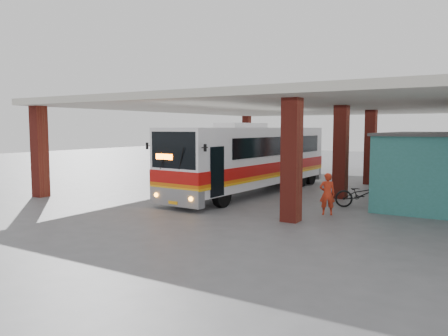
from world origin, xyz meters
name	(u,v)px	position (x,y,z in m)	size (l,w,h in m)	color
ground	(254,202)	(0.00, 0.00, 0.00)	(90.00, 90.00, 0.00)	#515154
brick_columns	(322,150)	(1.43, 5.00, 2.17)	(20.10, 21.60, 4.35)	maroon
canopy_roof	(316,107)	(0.50, 6.50, 4.50)	(21.00, 23.00, 0.30)	beige
coach_bus	(252,158)	(-1.35, 2.32, 1.76)	(3.30, 12.30, 3.55)	white
motorcycle	(361,194)	(4.48, 1.00, 0.56)	(0.74, 2.12, 1.11)	black
pedestrian	(327,194)	(3.73, -1.21, 0.81)	(0.59, 0.39, 1.61)	red
red_chair	(397,179)	(4.54, 8.97, 0.38)	(0.52, 0.52, 0.83)	red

